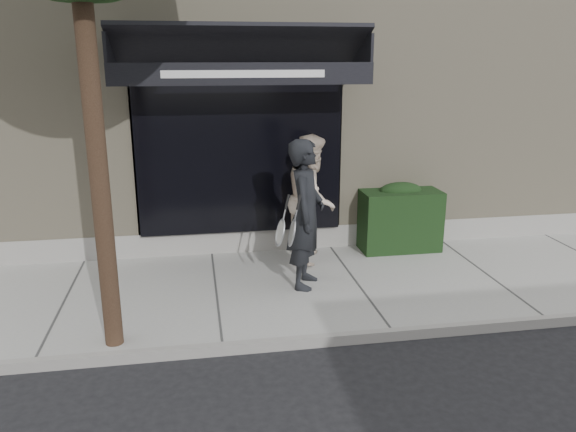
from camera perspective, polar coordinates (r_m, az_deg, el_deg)
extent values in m
plane|color=black|center=(8.25, 6.83, -7.30)|extent=(80.00, 80.00, 0.00)
cube|color=gray|center=(8.23, 6.84, -6.91)|extent=(20.00, 3.00, 0.12)
cube|color=gray|center=(6.90, 10.53, -11.73)|extent=(20.00, 0.10, 0.14)
cube|color=tan|center=(12.46, 0.62, 13.71)|extent=(14.00, 7.00, 5.50)
cube|color=gray|center=(9.70, 4.07, -2.04)|extent=(14.02, 0.42, 0.50)
cube|color=black|center=(8.95, -4.94, 6.63)|extent=(3.20, 0.30, 2.60)
cube|color=gray|center=(9.11, -15.16, 6.30)|extent=(0.08, 0.40, 2.60)
cube|color=gray|center=(9.36, 4.85, 7.05)|extent=(0.08, 0.40, 2.60)
cube|color=gray|center=(8.98, -5.24, 15.25)|extent=(3.36, 0.40, 0.12)
cube|color=black|center=(8.29, -4.87, 16.99)|extent=(3.60, 1.03, 0.55)
cube|color=black|center=(7.79, -4.47, 14.20)|extent=(3.60, 0.05, 0.30)
cube|color=white|center=(7.76, -4.45, 14.19)|extent=(2.20, 0.01, 0.10)
cube|color=black|center=(8.32, -17.65, 15.78)|extent=(0.04, 1.00, 0.45)
cube|color=black|center=(8.63, 7.51, 16.35)|extent=(0.04, 1.00, 0.45)
cube|color=black|center=(9.50, 11.21, -0.37)|extent=(1.30, 0.70, 1.00)
ellipsoid|color=black|center=(9.38, 11.38, 2.56)|extent=(0.71, 0.38, 0.27)
cylinder|color=black|center=(6.09, -18.94, 7.13)|extent=(0.20, 0.20, 4.80)
imported|color=black|center=(7.68, 1.83, 0.17)|extent=(0.73, 0.88, 2.07)
torus|color=silver|center=(7.36, 0.41, -1.73)|extent=(0.09, 0.31, 0.30)
cylinder|color=silver|center=(7.36, 0.41, -1.73)|extent=(0.07, 0.27, 0.26)
cylinder|color=silver|center=(7.36, 0.41, -1.73)|extent=(0.18, 0.02, 0.06)
cylinder|color=black|center=(7.36, 0.41, -1.73)|extent=(0.20, 0.04, 0.07)
torus|color=silver|center=(7.37, -0.80, -1.70)|extent=(0.12, 0.31, 0.30)
cylinder|color=silver|center=(7.37, -0.80, -1.70)|extent=(0.09, 0.28, 0.26)
cylinder|color=silver|center=(7.37, -0.80, -1.70)|extent=(0.18, 0.04, 0.06)
cylinder|color=black|center=(7.37, -0.80, -1.70)|extent=(0.20, 0.05, 0.08)
imported|color=beige|center=(8.71, 2.43, 1.80)|extent=(1.03, 1.16, 1.99)
torus|color=silver|center=(8.42, 1.64, 1.22)|extent=(0.15, 0.31, 0.30)
cylinder|color=silver|center=(8.42, 1.64, 1.22)|extent=(0.11, 0.27, 0.27)
cylinder|color=silver|center=(8.42, 1.64, 1.22)|extent=(0.18, 0.07, 0.04)
cylinder|color=black|center=(8.42, 1.64, 1.22)|extent=(0.20, 0.09, 0.06)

